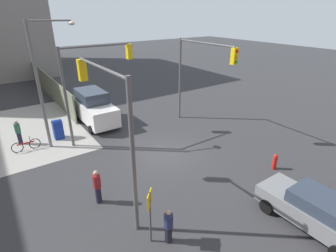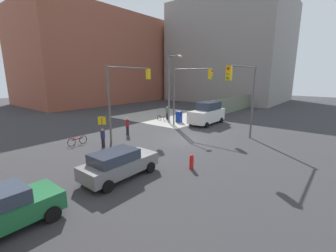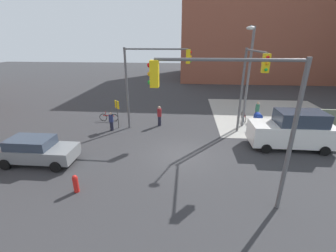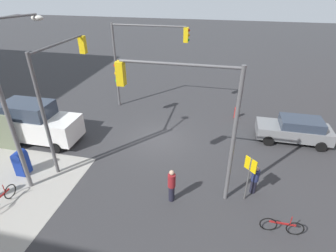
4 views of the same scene
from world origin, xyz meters
name	(u,v)px [view 4 (image 4 of 4)]	position (x,y,z in m)	size (l,w,h in m)	color
ground_plane	(158,139)	(0.00, 0.00, 0.00)	(120.00, 120.00, 0.00)	#333335
traffic_signal_nw_corner	(189,107)	(-2.54, 4.50, 4.61)	(5.17, 0.36, 6.50)	#59595B
traffic_signal_se_corner	(142,50)	(2.27, -4.50, 4.65)	(5.81, 0.36, 6.50)	#59595B
traffic_signal_ne_corner	(61,80)	(4.50, 2.64, 4.60)	(0.36, 4.94, 6.50)	#59595B
street_lamp_corner	(12,98)	(5.07, 5.45, 4.70)	(1.22, 2.53, 8.00)	slate
warning_sign_two_way	(249,172)	(-5.40, 4.38, 1.64)	(0.48, 0.48, 2.40)	#4C4C4C
mailbox_blue	(21,162)	(6.20, 5.00, 0.76)	(0.56, 0.64, 1.43)	navy
fire_hydrant	(236,112)	(-5.00, -4.20, 0.49)	(0.26, 0.26, 0.94)	red
sedan_gray	(295,129)	(-8.61, -1.67, 0.84)	(4.50, 2.02, 1.62)	slate
van_white_delivery	(35,122)	(7.57, 1.80, 1.28)	(5.40, 2.32, 2.62)	white
pedestrian_crossing	(255,179)	(-5.80, 3.80, 0.80)	(0.36, 0.36, 1.55)	navy
pedestrian_waiting	(172,185)	(-2.00, 5.20, 0.92)	(0.36, 0.36, 1.76)	maroon
bicycle_leaning_on_fence	(2,199)	(5.60, 7.20, 0.35)	(0.05, 1.75, 0.97)	black
bicycle_at_crosswalk	(282,226)	(-6.80, 6.00, 0.35)	(1.75, 0.05, 0.97)	black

